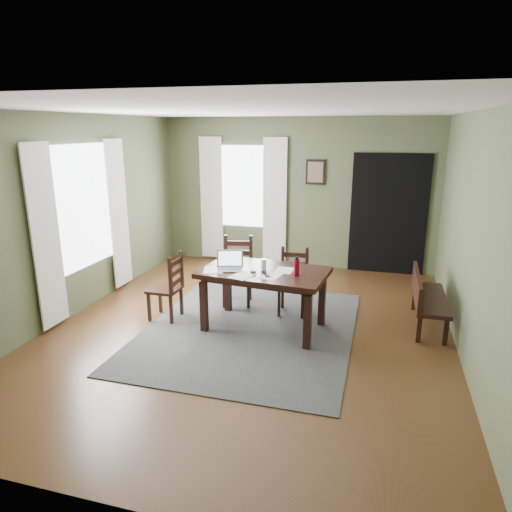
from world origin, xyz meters
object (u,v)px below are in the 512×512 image
(chair_back_left, at_px, (238,271))
(chair_end, at_px, (168,287))
(bench, at_px, (425,295))
(dining_table, at_px, (264,277))
(laptop, at_px, (230,264))
(chair_back_right, at_px, (293,282))
(water_bottle, at_px, (296,267))

(chair_back_left, bearing_deg, chair_end, -143.56)
(chair_back_left, bearing_deg, bench, -14.49)
(dining_table, bearing_deg, laptop, -167.12)
(chair_back_right, bearing_deg, bench, -2.69)
(chair_back_left, xyz_separation_m, chair_back_right, (0.85, -0.14, -0.04))
(chair_end, xyz_separation_m, laptop, (0.88, -0.00, 0.40))
(dining_table, distance_m, chair_back_right, 0.72)
(dining_table, bearing_deg, bench, 23.79)
(chair_end, bearing_deg, water_bottle, 88.29)
(dining_table, relative_size, water_bottle, 6.90)
(chair_back_left, distance_m, laptop, 0.91)
(chair_end, bearing_deg, chair_back_right, 113.04)
(chair_back_left, height_order, bench, chair_back_left)
(chair_end, xyz_separation_m, water_bottle, (1.74, -0.05, 0.45))
(bench, bearing_deg, laptop, 106.23)
(chair_back_right, relative_size, water_bottle, 3.81)
(chair_end, distance_m, chair_back_right, 1.71)
(bench, xyz_separation_m, laptop, (-2.42, -0.70, 0.43))
(water_bottle, bearing_deg, chair_back_left, 139.96)
(chair_end, bearing_deg, dining_table, 92.05)
(chair_end, height_order, bench, chair_end)
(dining_table, xyz_separation_m, chair_back_right, (0.26, 0.62, -0.25))
(dining_table, relative_size, bench, 1.32)
(chair_end, height_order, chair_back_left, chair_back_left)
(dining_table, height_order, water_bottle, water_bottle)
(chair_back_right, distance_m, laptop, 1.04)
(dining_table, bearing_deg, chair_back_right, 73.38)
(laptop, distance_m, water_bottle, 0.86)
(chair_end, xyz_separation_m, chair_back_left, (0.72, 0.81, 0.04))
(chair_back_left, distance_m, water_bottle, 1.40)
(dining_table, relative_size, chair_back_left, 1.66)
(dining_table, bearing_deg, chair_end, -172.14)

